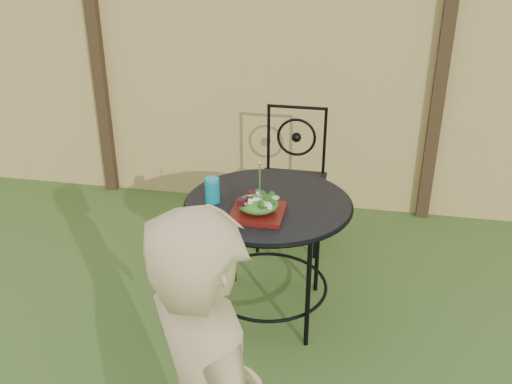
# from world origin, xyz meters

# --- Properties ---
(fence) EXTENTS (8.00, 0.12, 1.90)m
(fence) POSITION_xyz_m (-0.00, 2.19, 0.95)
(fence) COLOR #EBC874
(fence) RESTS_ON ground
(patio_table) EXTENTS (0.92, 0.92, 0.72)m
(patio_table) POSITION_xyz_m (0.32, 0.72, 0.59)
(patio_table) COLOR black
(patio_table) RESTS_ON ground
(patio_chair) EXTENTS (0.46, 0.46, 0.95)m
(patio_chair) POSITION_xyz_m (0.33, 1.61, 0.50)
(patio_chair) COLOR black
(patio_chair) RESTS_ON ground
(salad_plate) EXTENTS (0.27, 0.27, 0.02)m
(salad_plate) POSITION_xyz_m (0.29, 0.56, 0.74)
(salad_plate) COLOR #490C0A
(salad_plate) RESTS_ON patio_table
(salad) EXTENTS (0.21, 0.21, 0.08)m
(salad) POSITION_xyz_m (0.29, 0.56, 0.79)
(salad) COLOR #235614
(salad) RESTS_ON salad_plate
(fork) EXTENTS (0.01, 0.01, 0.18)m
(fork) POSITION_xyz_m (0.30, 0.56, 0.92)
(fork) COLOR silver
(fork) RESTS_ON salad
(drinking_glass) EXTENTS (0.08, 0.08, 0.14)m
(drinking_glass) POSITION_xyz_m (0.02, 0.66, 0.79)
(drinking_glass) COLOR #0E9AA8
(drinking_glass) RESTS_ON patio_table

